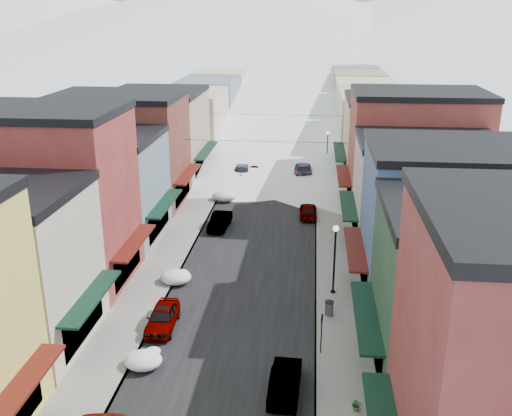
% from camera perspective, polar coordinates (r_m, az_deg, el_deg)
% --- Properties ---
extents(road, '(10.00, 160.00, 0.01)m').
position_cam_1_polar(road, '(77.37, 2.29, 5.39)').
color(road, black).
rests_on(road, ground).
extents(sidewalk_left, '(3.20, 160.00, 0.15)m').
position_cam_1_polar(sidewalk_left, '(78.02, -2.58, 5.56)').
color(sidewalk_left, gray).
rests_on(sidewalk_left, ground).
extents(sidewalk_right, '(3.20, 160.00, 0.15)m').
position_cam_1_polar(sidewalk_right, '(77.26, 7.20, 5.29)').
color(sidewalk_right, gray).
rests_on(sidewalk_right, ground).
extents(curb_left, '(0.10, 160.00, 0.15)m').
position_cam_1_polar(curb_left, '(77.81, -1.44, 5.54)').
color(curb_left, slate).
rests_on(curb_left, ground).
extents(curb_right, '(0.10, 160.00, 0.15)m').
position_cam_1_polar(curb_right, '(77.23, 6.04, 5.33)').
color(curb_right, slate).
rests_on(curb_right, ground).
extents(bldg_l_brick_near, '(12.30, 8.20, 12.50)m').
position_cam_1_polar(bldg_l_brick_near, '(41.71, -20.37, 0.95)').
color(bldg_l_brick_near, maroon).
rests_on(bldg_l_brick_near, ground).
extents(bldg_l_grayblue, '(11.30, 9.20, 9.00)m').
position_cam_1_polar(bldg_l_grayblue, '(49.43, -15.45, 2.10)').
color(bldg_l_grayblue, slate).
rests_on(bldg_l_grayblue, ground).
extents(bldg_l_brick_far, '(13.30, 9.20, 11.00)m').
position_cam_1_polar(bldg_l_brick_far, '(57.67, -13.36, 5.71)').
color(bldg_l_brick_far, maroon).
rests_on(bldg_l_brick_far, ground).
extents(bldg_l_tan, '(11.30, 11.20, 10.00)m').
position_cam_1_polar(bldg_l_tan, '(66.80, -9.78, 7.31)').
color(bldg_l_tan, tan).
rests_on(bldg_l_tan, ground).
extents(bldg_r_green, '(11.30, 9.20, 9.50)m').
position_cam_1_polar(bldg_r_green, '(31.52, 21.39, -8.01)').
color(bldg_r_green, '#1E3F27').
rests_on(bldg_r_green, ground).
extents(bldg_r_blue, '(11.30, 9.20, 10.50)m').
position_cam_1_polar(bldg_r_blue, '(39.33, 18.21, -1.42)').
color(bldg_r_blue, '#395582').
rests_on(bldg_r_blue, ground).
extents(bldg_r_cream, '(12.30, 9.20, 9.00)m').
position_cam_1_polar(bldg_r_cream, '(48.01, 16.57, 1.49)').
color(bldg_r_cream, '#BFB39A').
rests_on(bldg_r_cream, ground).
extents(bldg_r_brick_far, '(13.30, 9.20, 11.50)m').
position_cam_1_polar(bldg_r_brick_far, '(56.33, 15.61, 5.46)').
color(bldg_r_brick_far, maroon).
rests_on(bldg_r_brick_far, ground).
extents(bldg_r_tan, '(11.30, 11.20, 9.50)m').
position_cam_1_polar(bldg_r_tan, '(66.03, 13.31, 6.72)').
color(bldg_r_tan, tan).
rests_on(bldg_r_tan, ground).
extents(distant_blocks, '(34.00, 55.00, 8.00)m').
position_cam_1_polar(distant_blocks, '(99.17, 3.16, 10.80)').
color(distant_blocks, gray).
rests_on(distant_blocks, ground).
extents(mountain_ridge, '(670.00, 340.00, 34.00)m').
position_cam_1_polar(mountain_ridge, '(293.19, 1.13, 18.41)').
color(mountain_ridge, silver).
rests_on(mountain_ridge, ground).
extents(overhead_cables, '(16.40, 15.04, 0.04)m').
position_cam_1_polar(overhead_cables, '(63.85, 1.65, 8.13)').
color(overhead_cables, black).
rests_on(overhead_cables, ground).
extents(car_silver_sedan, '(1.78, 4.16, 1.40)m').
position_cam_1_polar(car_silver_sedan, '(35.91, -9.34, -10.72)').
color(car_silver_sedan, '#A4A6AC').
rests_on(car_silver_sedan, ground).
extents(car_dark_hatch, '(1.75, 4.24, 1.37)m').
position_cam_1_polar(car_dark_hatch, '(50.82, -3.64, -1.31)').
color(car_dark_hatch, black).
rests_on(car_dark_hatch, ground).
extents(car_silver_wagon, '(2.30, 5.31, 1.52)m').
position_cam_1_polar(car_silver_wagon, '(65.61, -1.44, 3.55)').
color(car_silver_wagon, '#93959B').
rests_on(car_silver_wagon, ground).
extents(car_green_sedan, '(1.61, 4.25, 1.38)m').
position_cam_1_polar(car_green_sedan, '(30.21, 2.94, -16.87)').
color(car_green_sedan, black).
rests_on(car_green_sedan, ground).
extents(car_gray_suv, '(1.71, 4.01, 1.35)m').
position_cam_1_polar(car_gray_suv, '(53.69, 5.25, -0.22)').
color(car_gray_suv, gray).
rests_on(car_gray_suv, ground).
extents(car_black_sedan, '(2.68, 5.91, 1.68)m').
position_cam_1_polar(car_black_sedan, '(66.68, 4.73, 3.82)').
color(car_black_sedan, black).
rests_on(car_black_sedan, ground).
extents(car_lane_silver, '(1.89, 4.31, 1.44)m').
position_cam_1_polar(car_lane_silver, '(66.31, -0.20, 3.69)').
color(car_lane_silver, gray).
rests_on(car_lane_silver, ground).
extents(car_lane_white, '(2.60, 5.21, 1.42)m').
position_cam_1_polar(car_lane_white, '(79.27, 2.89, 6.24)').
color(car_lane_white, white).
rests_on(car_lane_white, ground).
extents(parking_sign, '(0.14, 0.33, 2.48)m').
position_cam_1_polar(parking_sign, '(32.64, 6.57, -12.04)').
color(parking_sign, black).
rests_on(parking_sign, sidewalk_right).
extents(trash_can, '(0.57, 0.57, 0.96)m').
position_cam_1_polar(trash_can, '(36.83, 7.33, -9.91)').
color(trash_can, '#4F5254').
rests_on(trash_can, sidewalk_right).
extents(streetlamp_near, '(0.41, 0.41, 4.89)m').
position_cam_1_polar(streetlamp_near, '(38.52, 7.89, -4.27)').
color(streetlamp_near, black).
rests_on(streetlamp_near, sidewalk_right).
extents(streetlamp_far, '(0.37, 0.37, 4.45)m').
position_cam_1_polar(streetlamp_far, '(70.27, 7.16, 6.31)').
color(streetlamp_far, black).
rests_on(streetlamp_far, sidewalk_right).
extents(planter_near, '(0.59, 0.53, 0.59)m').
position_cam_1_polar(planter_near, '(29.47, 10.01, -18.83)').
color(planter_near, '#36602B').
rests_on(planter_near, sidewalk_right).
extents(snow_pile_near, '(2.08, 2.48, 0.88)m').
position_cam_1_polar(snow_pile_near, '(32.74, -11.13, -14.64)').
color(snow_pile_near, white).
rests_on(snow_pile_near, ground).
extents(snow_pile_mid, '(2.23, 2.57, 0.94)m').
position_cam_1_polar(snow_pile_mid, '(41.33, -7.98, -6.83)').
color(snow_pile_mid, white).
rests_on(snow_pile_mid, ground).
extents(snow_pile_far, '(2.48, 2.73, 1.05)m').
position_cam_1_polar(snow_pile_far, '(58.24, -3.17, 1.22)').
color(snow_pile_far, white).
rests_on(snow_pile_far, ground).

